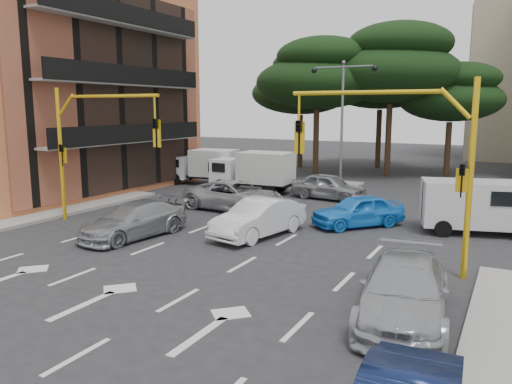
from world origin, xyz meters
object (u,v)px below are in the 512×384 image
Objects in this scene: car_silver_wagon at (134,220)px; car_silver_cross_b at (329,186)px; car_silver_cross_a at (235,196)px; box_truck_b at (252,172)px; car_white_hatch at (259,218)px; car_blue_compact at (358,211)px; street_lamp_center at (343,102)px; signal_mast_right at (409,148)px; van_white at (478,207)px; box_truck_a at (203,167)px; car_silver_parked at (404,290)px; signal_mast_left at (88,137)px.

car_silver_cross_b reaches higher than car_silver_wagon.
box_truck_b is (-1.83, 5.20, 0.51)m from car_silver_cross_a.
car_white_hatch is 4.65m from car_blue_compact.
street_lamp_center is 1.53× the size of box_truck_b.
signal_mast_right is 0.77× the size of street_lamp_center.
signal_mast_right is 1.36× the size of van_white.
street_lamp_center reaches higher than signal_mast_right.
car_white_hatch is at bearing -74.82° from van_white.
car_silver_parked is at bearing -141.09° from box_truck_a.
car_blue_compact is at bearing -89.14° from car_silver_cross_a.
street_lamp_center is 10.81m from car_blue_compact.
box_truck_b reaches higher than car_silver_cross_b.
van_white is (8.05, -4.45, 0.38)m from car_silver_cross_b.
car_blue_compact is at bearing -92.09° from van_white.
car_silver_parked is at bearing -127.35° from car_silver_cross_a.
box_truck_a is (-9.75, 10.47, 0.43)m from car_white_hatch.
street_lamp_center is 13.34m from car_white_hatch.
box_truck_a is at bearing 144.25° from car_white_hatch.
box_truck_b is at bearing 96.90° from car_silver_cross_b.
signal_mast_right is 6.99m from car_white_hatch.
car_silver_cross_b is at bearing -134.87° from van_white.
street_lamp_center reaches higher than car_silver_cross_a.
car_silver_cross_a is (0.93, 6.46, 0.05)m from car_silver_wagon.
signal_mast_right is 1.25× the size of box_truck_a.
van_white is 0.92× the size of box_truck_a.
car_silver_cross_a is 6.01m from car_silver_cross_b.
car_silver_cross_b is at bearing 78.76° from car_silver_wagon.
car_white_hatch reaches higher than car_blue_compact.
car_white_hatch is at bearing -86.54° from street_lamp_center.
car_blue_compact is 10.07m from box_truck_b.
signal_mast_right is at bearing -134.60° from box_truck_a.
signal_mast_left is 1.18× the size of box_truck_b.
car_white_hatch reaches higher than car_silver_cross_a.
car_white_hatch is at bearing -151.80° from box_truck_b.
box_truck_b reaches higher than van_white.
street_lamp_center reaches higher than car_silver_parked.
van_white is (7.75, 4.67, 0.36)m from car_white_hatch.
box_truck_a is at bearing 142.77° from signal_mast_right.
car_blue_compact is (3.80, -8.95, -4.73)m from street_lamp_center.
car_silver_wagon is at bearing -139.26° from car_white_hatch.
signal_mast_right is at bearing -3.04° from car_white_hatch.
street_lamp_center is 1.45× the size of car_silver_cross_a.
car_blue_compact is 14.57m from box_truck_a.
signal_mast_right is 6.69m from car_blue_compact.
car_silver_cross_a is 1.11× the size of box_truck_a.
car_silver_cross_b is 9.56m from box_truck_a.
signal_mast_left is 0.77× the size of street_lamp_center.
box_truck_a is 0.95× the size of box_truck_b.
signal_mast_left is at bearing -83.81° from van_white.
van_white is at bearing 22.10° from signal_mast_left.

